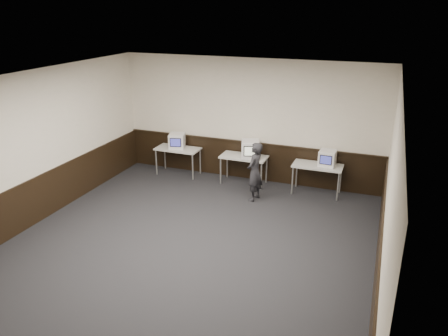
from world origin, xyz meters
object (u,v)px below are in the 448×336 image
object	(u,v)px
desk_left	(178,151)
emac_center	(250,149)
emac_right	(327,158)
emac_left	(177,141)
person	(255,172)
desk_right	(318,168)
desk_center	(244,159)

from	to	relation	value
desk_left	emac_center	xyz separation A→B (m)	(2.08, -0.04, 0.29)
desk_left	emac_right	xyz separation A→B (m)	(4.01, 0.03, 0.26)
emac_left	person	xyz separation A→B (m)	(2.49, -0.90, -0.24)
emac_right	desk_right	bearing A→B (deg)	-168.28
emac_left	desk_right	bearing A→B (deg)	-16.25
emac_left	person	bearing A→B (deg)	-36.14
desk_right	emac_right	distance (m)	0.34
emac_right	person	distance (m)	1.82
emac_left	emac_center	distance (m)	2.10
desk_right	emac_center	size ratio (longest dim) A/B	2.06
emac_right	emac_center	bearing A→B (deg)	-175.15
desk_left	person	distance (m)	2.63
desk_left	person	bearing A→B (deg)	-20.02
emac_left	emac_right	size ratio (longest dim) A/B	1.21
desk_center	emac_left	distance (m)	1.94
person	desk_left	bearing A→B (deg)	-100.47
desk_left	person	size ratio (longest dim) A/B	0.84
emac_left	person	size ratio (longest dim) A/B	0.37
desk_right	person	bearing A→B (deg)	-145.92
desk_center	emac_right	bearing A→B (deg)	0.92
emac_right	person	size ratio (longest dim) A/B	0.30
desk_center	desk_right	bearing A→B (deg)	0.00
desk_right	emac_right	size ratio (longest dim) A/B	2.77
desk_left	emac_right	bearing A→B (deg)	0.48
desk_center	emac_right	size ratio (longest dim) A/B	2.77
person	desk_right	bearing A→B (deg)	133.63
emac_left	person	world-z (taller)	person
desk_left	emac_left	size ratio (longest dim) A/B	2.28
desk_center	emac_left	world-z (taller)	emac_left
desk_left	desk_center	size ratio (longest dim) A/B	1.00
emac_left	desk_center	bearing A→B (deg)	-16.22
desk_left	desk_center	xyz separation A→B (m)	(1.90, 0.00, 0.00)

